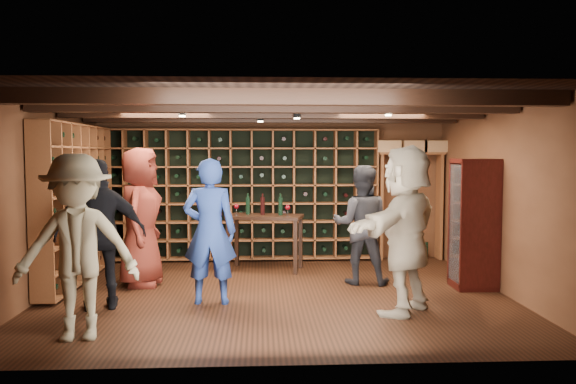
{
  "coord_description": "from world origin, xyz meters",
  "views": [
    {
      "loc": [
        -0.2,
        -7.29,
        1.86
      ],
      "look_at": [
        0.17,
        0.2,
        1.34
      ],
      "focal_mm": 35.0,
      "sensor_mm": 36.0,
      "label": 1
    }
  ],
  "objects_px": {
    "man_blue_shirt": "(210,231)",
    "man_grey_suit": "(361,225)",
    "display_cabinet": "(474,226)",
    "guest_khaki": "(77,247)",
    "guest_beige": "(406,229)",
    "guest_woman_black": "(101,234)",
    "tasting_table": "(265,222)",
    "guest_red_floral": "(140,217)"
  },
  "relations": [
    {
      "from": "man_grey_suit",
      "to": "guest_khaki",
      "type": "xyz_separation_m",
      "value": [
        -3.25,
        -2.25,
        0.08
      ]
    },
    {
      "from": "tasting_table",
      "to": "man_grey_suit",
      "type": "bearing_deg",
      "value": -22.46
    },
    {
      "from": "guest_woman_black",
      "to": "tasting_table",
      "type": "distance_m",
      "value": 2.9
    },
    {
      "from": "man_blue_shirt",
      "to": "display_cabinet",
      "type": "bearing_deg",
      "value": -168.72
    },
    {
      "from": "display_cabinet",
      "to": "man_blue_shirt",
      "type": "height_order",
      "value": "man_blue_shirt"
    },
    {
      "from": "tasting_table",
      "to": "guest_woman_black",
      "type": "bearing_deg",
      "value": -119.33
    },
    {
      "from": "guest_red_floral",
      "to": "guest_khaki",
      "type": "distance_m",
      "value": 2.28
    },
    {
      "from": "guest_red_floral",
      "to": "guest_woman_black",
      "type": "bearing_deg",
      "value": 172.82
    },
    {
      "from": "man_blue_shirt",
      "to": "man_grey_suit",
      "type": "distance_m",
      "value": 2.27
    },
    {
      "from": "display_cabinet",
      "to": "tasting_table",
      "type": "distance_m",
      "value": 3.15
    },
    {
      "from": "guest_beige",
      "to": "man_grey_suit",
      "type": "bearing_deg",
      "value": -130.54
    },
    {
      "from": "display_cabinet",
      "to": "guest_khaki",
      "type": "height_order",
      "value": "guest_khaki"
    },
    {
      "from": "guest_woman_black",
      "to": "tasting_table",
      "type": "height_order",
      "value": "guest_woman_black"
    },
    {
      "from": "man_grey_suit",
      "to": "tasting_table",
      "type": "height_order",
      "value": "man_grey_suit"
    },
    {
      "from": "display_cabinet",
      "to": "guest_woman_black",
      "type": "distance_m",
      "value": 4.88
    },
    {
      "from": "man_grey_suit",
      "to": "tasting_table",
      "type": "xyz_separation_m",
      "value": [
        -1.36,
        0.98,
        -0.07
      ]
    },
    {
      "from": "man_blue_shirt",
      "to": "guest_woman_black",
      "type": "distance_m",
      "value": 1.28
    },
    {
      "from": "guest_khaki",
      "to": "tasting_table",
      "type": "bearing_deg",
      "value": 53.33
    },
    {
      "from": "man_blue_shirt",
      "to": "guest_beige",
      "type": "height_order",
      "value": "guest_beige"
    },
    {
      "from": "guest_red_floral",
      "to": "man_blue_shirt",
      "type": "bearing_deg",
      "value": -130.21
    },
    {
      "from": "tasting_table",
      "to": "guest_beige",
      "type": "bearing_deg",
      "value": -43.45
    },
    {
      "from": "man_grey_suit",
      "to": "tasting_table",
      "type": "bearing_deg",
      "value": -23.95
    },
    {
      "from": "man_grey_suit",
      "to": "guest_woman_black",
      "type": "xyz_separation_m",
      "value": [
        -3.32,
        -1.16,
        0.05
      ]
    },
    {
      "from": "display_cabinet",
      "to": "man_blue_shirt",
      "type": "bearing_deg",
      "value": -170.25
    },
    {
      "from": "man_blue_shirt",
      "to": "man_grey_suit",
      "type": "bearing_deg",
      "value": -153.18
    },
    {
      "from": "man_blue_shirt",
      "to": "guest_red_floral",
      "type": "xyz_separation_m",
      "value": [
        -1.05,
        0.99,
        0.07
      ]
    },
    {
      "from": "guest_red_floral",
      "to": "guest_beige",
      "type": "xyz_separation_m",
      "value": [
        3.36,
        -1.5,
        0.01
      ]
    },
    {
      "from": "guest_beige",
      "to": "man_blue_shirt",
      "type": "bearing_deg",
      "value": -62.62
    },
    {
      "from": "man_blue_shirt",
      "to": "guest_khaki",
      "type": "height_order",
      "value": "guest_khaki"
    },
    {
      "from": "display_cabinet",
      "to": "guest_red_floral",
      "type": "bearing_deg",
      "value": 175.21
    },
    {
      "from": "guest_beige",
      "to": "display_cabinet",
      "type": "bearing_deg",
      "value": 171.76
    },
    {
      "from": "guest_red_floral",
      "to": "guest_khaki",
      "type": "xyz_separation_m",
      "value": [
        -0.14,
        -2.27,
        -0.04
      ]
    },
    {
      "from": "man_grey_suit",
      "to": "guest_red_floral",
      "type": "xyz_separation_m",
      "value": [
        -3.11,
        0.02,
        0.13
      ]
    },
    {
      "from": "guest_khaki",
      "to": "tasting_table",
      "type": "xyz_separation_m",
      "value": [
        1.89,
        3.23,
        -0.15
      ]
    },
    {
      "from": "guest_red_floral",
      "to": "man_grey_suit",
      "type": "bearing_deg",
      "value": -87.36
    },
    {
      "from": "guest_beige",
      "to": "guest_woman_black",
      "type": "bearing_deg",
      "value": -55.26
    },
    {
      "from": "guest_woman_black",
      "to": "guest_beige",
      "type": "xyz_separation_m",
      "value": [
        3.57,
        -0.31,
        0.08
      ]
    },
    {
      "from": "guest_khaki",
      "to": "display_cabinet",
      "type": "bearing_deg",
      "value": 15.37
    },
    {
      "from": "display_cabinet",
      "to": "tasting_table",
      "type": "relative_size",
      "value": 1.38
    },
    {
      "from": "man_blue_shirt",
      "to": "guest_woman_black",
      "type": "height_order",
      "value": "man_blue_shirt"
    },
    {
      "from": "guest_woman_black",
      "to": "guest_beige",
      "type": "bearing_deg",
      "value": 161.48
    },
    {
      "from": "man_blue_shirt",
      "to": "guest_beige",
      "type": "bearing_deg",
      "value": 169.18
    }
  ]
}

